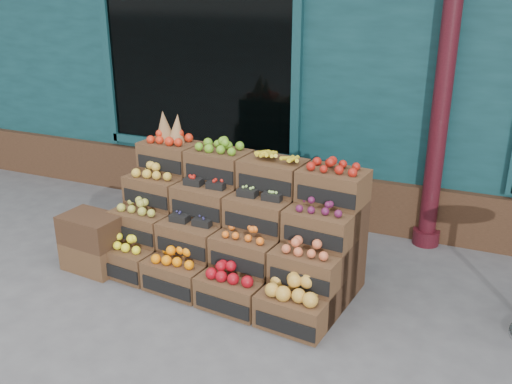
% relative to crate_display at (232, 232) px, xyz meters
% --- Properties ---
extents(ground, '(60.00, 60.00, 0.00)m').
position_rel_crate_display_xyz_m(ground, '(0.41, -0.61, -0.45)').
color(ground, '#4C4C4F').
rests_on(ground, ground).
extents(crate_display, '(2.44, 1.38, 1.46)m').
position_rel_crate_display_xyz_m(crate_display, '(0.00, 0.00, 0.00)').
color(crate_display, '#4A311D').
rests_on(crate_display, ground).
extents(spare_crates, '(0.59, 0.44, 0.56)m').
position_rel_crate_display_xyz_m(spare_crates, '(-1.30, -0.43, -0.17)').
color(spare_crates, '#4A311D').
rests_on(spare_crates, ground).
extents(shopkeeper, '(0.69, 0.49, 1.77)m').
position_rel_crate_display_xyz_m(shopkeeper, '(-1.60, 2.13, 0.43)').
color(shopkeeper, '#195925').
rests_on(shopkeeper, ground).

